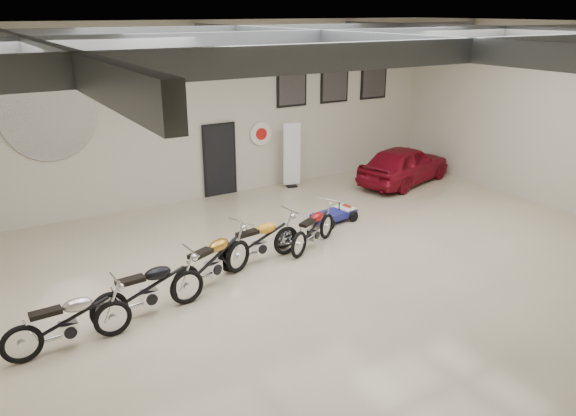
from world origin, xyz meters
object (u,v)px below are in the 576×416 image
motorcycle_black (149,288)px  banner_stand (292,156)px  motorcycle_gold (213,260)px  go_kart (337,211)px  motorcycle_yellow (260,240)px  motorcycle_red (313,228)px  motorcycle_silver (68,320)px  vintage_car (404,164)px

motorcycle_black → banner_stand: bearing=35.8°
motorcycle_gold → go_kart: bearing=-1.9°
motorcycle_yellow → motorcycle_red: motorcycle_yellow is taller
motorcycle_black → motorcycle_red: bearing=9.3°
motorcycle_black → motorcycle_red: (4.24, 1.05, -0.06)m
motorcycle_black → motorcycle_gold: size_ratio=0.97×
motorcycle_silver → motorcycle_gold: (2.92, 0.85, 0.04)m
banner_stand → motorcycle_gold: 6.86m
motorcycle_gold → motorcycle_yellow: motorcycle_gold is taller
motorcycle_gold → go_kart: motorcycle_gold is taller
banner_stand → motorcycle_red: 4.79m
motorcycle_yellow → vintage_car: bearing=16.6°
go_kart → vintage_car: vintage_car is taller
motorcycle_silver → motorcycle_yellow: (4.24, 1.32, 0.01)m
banner_stand → motorcycle_silver: size_ratio=0.97×
banner_stand → go_kart: size_ratio=1.28×
vintage_car → motorcycle_red: bearing=102.0°
motorcycle_gold → go_kart: size_ratio=1.42×
motorcycle_gold → vintage_car: size_ratio=0.60×
motorcycle_black → motorcycle_red: 4.37m
motorcycle_gold → vintage_car: (8.09, 3.37, 0.05)m
motorcycle_silver → motorcycle_yellow: size_ratio=0.99×
banner_stand → motorcycle_black: size_ratio=0.93×
motorcycle_silver → motorcycle_red: 5.87m
motorcycle_yellow → go_kart: bearing=15.5°
motorcycle_gold → motorcycle_red: bearing=-11.8°
motorcycle_yellow → motorcycle_silver: bearing=-169.2°
motorcycle_black → motorcycle_red: size_ratio=1.12×
motorcycle_silver → go_kart: motorcycle_silver is taller
banner_stand → vintage_car: banner_stand is taller
motorcycle_gold → banner_stand: bearing=22.0°
motorcycle_gold → motorcycle_silver: bearing=173.0°
motorcycle_gold → vintage_car: bearing=-0.7°
go_kart → banner_stand: bearing=70.3°
banner_stand → motorcycle_yellow: bearing=-114.9°
go_kart → motorcycle_yellow: bearing=-167.8°
banner_stand → go_kart: 3.32m
motorcycle_black → motorcycle_yellow: (2.77, 0.95, -0.01)m
motorcycle_silver → go_kart: (7.19, 2.53, -0.25)m
motorcycle_red → banner_stand: bearing=37.2°
motorcycle_yellow → vintage_car: size_ratio=0.57×
motorcycle_red → vintage_car: (5.31, 2.80, 0.13)m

